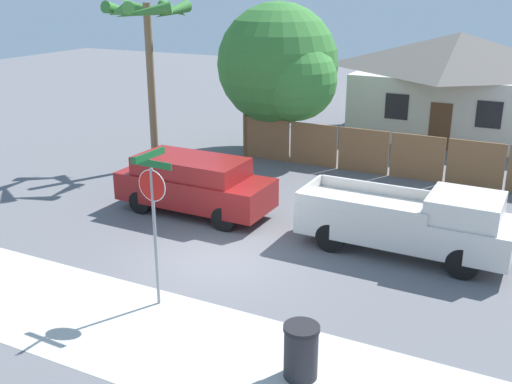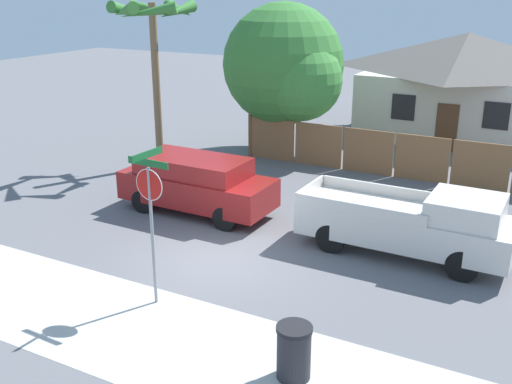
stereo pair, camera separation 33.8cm
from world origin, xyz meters
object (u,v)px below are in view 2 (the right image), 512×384
Objects in this scene: palm_tree at (153,25)px; stop_sign at (150,201)px; house at (464,83)px; oak_tree at (287,68)px; trash_bin at (294,352)px; red_suv at (196,183)px; orange_pickup at (412,223)px.

palm_tree reaches higher than stop_sign.
oak_tree is (-5.74, -6.73, 1.13)m from house.
stop_sign reaches higher than trash_bin.
house reaches higher than trash_bin.
house is at bearing 83.38° from stop_sign.
palm_tree is at bearing -131.27° from house.
oak_tree is 7.87m from red_suv.
palm_tree is (-3.56, -3.87, 1.76)m from oak_tree.
trash_bin is at bearing -12.54° from stop_sign.
house is 14.40m from palm_tree.
stop_sign is (2.74, -12.52, -1.16)m from oak_tree.
oak_tree is 5.87× the size of trash_bin.
oak_tree is at bearing 115.87° from trash_bin.
palm_tree is at bearing -132.59° from oak_tree.
oak_tree is 0.99× the size of palm_tree.
orange_pickup reaches higher than red_suv.
red_suv is at bearing -86.33° from oak_tree.
oak_tree is at bearing -130.48° from house.
red_suv is at bearing -110.43° from house.
red_suv is 1.38× the size of stop_sign.
house is 15.17m from red_suv.
house is 19.48m from stop_sign.
palm_tree is 11.09m from stop_sign.
house is 14.30m from orange_pickup.
red_suv is at bearing 116.23° from stop_sign.
oak_tree is 15.33m from trash_bin.
stop_sign is (-4.35, -5.09, 1.49)m from orange_pickup.
orange_pickup is (1.35, -14.15, -1.52)m from house.
house is 1.47× the size of palm_tree.
house is 1.67× the size of orange_pickup.
orange_pickup is at bearing -84.55° from house.
oak_tree is 1.26× the size of red_suv.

